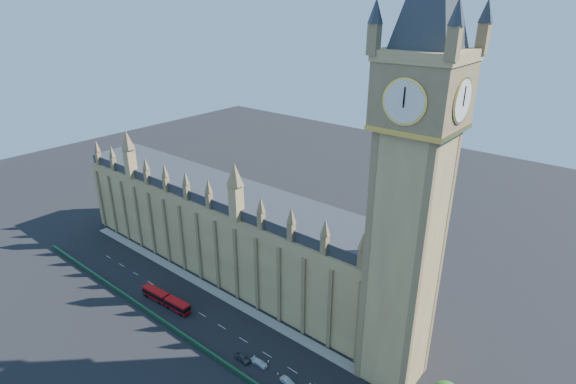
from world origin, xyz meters
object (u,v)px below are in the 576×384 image
Objects in this scene: car_grey at (243,358)px; car_silver at (288,382)px; red_bus at (166,299)px; car_white at (259,363)px.

car_grey is 13.03m from car_silver.
car_grey is at bearing -6.67° from red_bus.
car_silver is at bearing -4.19° from red_bus.
red_bus reaches higher than car_white.
car_silver is 0.94× the size of car_white.
red_bus is 36.38m from car_white.
red_bus is 4.47× the size of car_silver.
red_bus is 4.17× the size of car_grey.
red_bus reaches higher than car_grey.
car_grey is 1.07× the size of car_silver.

